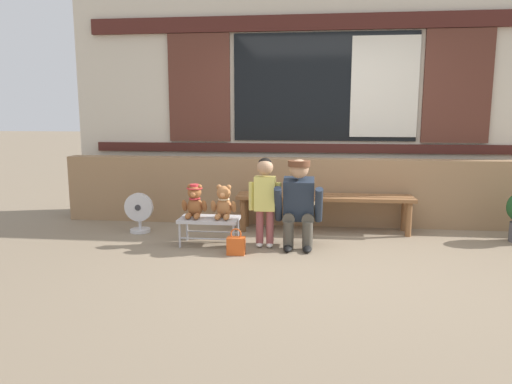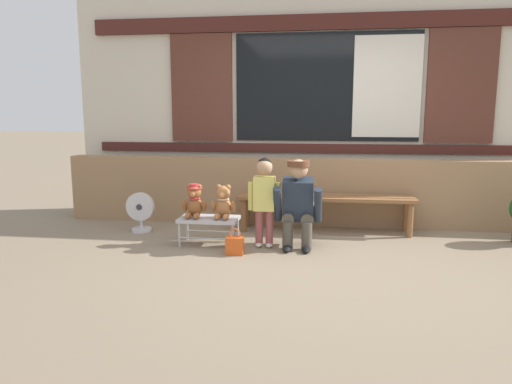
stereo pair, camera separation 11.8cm
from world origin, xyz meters
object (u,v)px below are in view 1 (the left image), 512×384
at_px(wooden_bench_long, 324,201).
at_px(floor_fan, 139,213).
at_px(child_standing, 265,192).
at_px(small_display_bench, 209,221).
at_px(adult_crouching, 300,203).
at_px(teddy_bear_plain, 224,203).
at_px(teddy_bear_with_hat, 194,202).
at_px(handbag_on_ground, 236,245).

xyz_separation_m(wooden_bench_long, floor_fan, (-2.20, -0.32, -0.13)).
bearing_deg(child_standing, small_display_bench, 178.76).
xyz_separation_m(child_standing, adult_crouching, (0.36, 0.02, -0.11)).
bearing_deg(small_display_bench, child_standing, -1.24).
bearing_deg(child_standing, teddy_bear_plain, 178.13).
relative_size(wooden_bench_long, small_display_bench, 3.28).
relative_size(adult_crouching, floor_fan, 1.98).
bearing_deg(floor_fan, teddy_bear_plain, -21.16).
bearing_deg(wooden_bench_long, floor_fan, -171.77).
xyz_separation_m(teddy_bear_plain, child_standing, (0.45, -0.01, 0.13)).
height_order(teddy_bear_with_hat, adult_crouching, adult_crouching).
bearing_deg(adult_crouching, child_standing, -176.68).
xyz_separation_m(teddy_bear_plain, adult_crouching, (0.81, 0.01, 0.02)).
distance_m(adult_crouching, floor_fan, 1.98).
bearing_deg(adult_crouching, wooden_bench_long, 69.37).
xyz_separation_m(wooden_bench_long, child_standing, (-0.64, -0.76, 0.22)).
bearing_deg(small_display_bench, wooden_bench_long, 30.90).
relative_size(teddy_bear_with_hat, floor_fan, 0.76).
height_order(teddy_bear_with_hat, teddy_bear_plain, same).
bearing_deg(wooden_bench_long, teddy_bear_plain, -145.58).
bearing_deg(wooden_bench_long, teddy_bear_with_hat, -152.12).
bearing_deg(child_standing, handbag_on_ground, -129.93).
distance_m(teddy_bear_plain, handbag_on_ground, 0.53).
distance_m(handbag_on_ground, floor_fan, 1.50).
relative_size(small_display_bench, teddy_bear_plain, 1.76).
xyz_separation_m(wooden_bench_long, teddy_bear_plain, (-1.09, -0.75, 0.09)).
bearing_deg(teddy_bear_plain, floor_fan, 158.84).
relative_size(teddy_bear_plain, adult_crouching, 0.38).
relative_size(teddy_bear_with_hat, teddy_bear_plain, 1.00).
relative_size(wooden_bench_long, handbag_on_ground, 7.72).
relative_size(handbag_on_ground, floor_fan, 0.57).
bearing_deg(handbag_on_ground, teddy_bear_plain, 119.36).
distance_m(child_standing, handbag_on_ground, 0.64).
xyz_separation_m(small_display_bench, floor_fan, (-0.95, 0.43, -0.03)).
distance_m(teddy_bear_with_hat, teddy_bear_plain, 0.32).
relative_size(teddy_bear_plain, child_standing, 0.38).
height_order(wooden_bench_long, small_display_bench, wooden_bench_long).
bearing_deg(floor_fan, wooden_bench_long, 8.23).
relative_size(small_display_bench, teddy_bear_with_hat, 1.76).
xyz_separation_m(teddy_bear_with_hat, floor_fan, (-0.79, 0.43, -0.23)).
height_order(small_display_bench, adult_crouching, adult_crouching).
height_order(small_display_bench, handbag_on_ground, small_display_bench).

